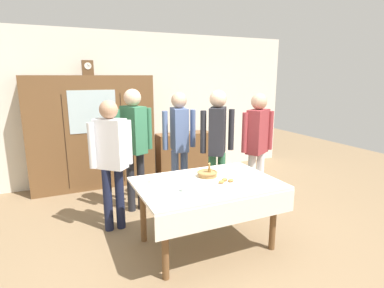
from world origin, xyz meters
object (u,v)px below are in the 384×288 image
at_px(tea_cup_mid_left, 152,181).
at_px(pastry_plate, 226,183).
at_px(tea_cup_far_right, 202,186).
at_px(person_behind_table_right, 111,153).
at_px(person_behind_table_left, 257,140).
at_px(dining_table, 208,192).
at_px(person_near_right_end, 217,139).
at_px(person_beside_shelf, 179,137).
at_px(tea_cup_front_edge, 184,189).
at_px(bookshelf_low, 184,153).
at_px(book_stack, 184,131).
at_px(spoon_center, 184,197).
at_px(spoon_back_edge, 185,178).
at_px(mantel_clock, 88,68).
at_px(person_by_cabinet, 134,138).
at_px(bread_basket, 207,174).
at_px(wall_cabinet, 93,133).

distance_m(tea_cup_mid_left, pastry_plate, 0.81).
relative_size(tea_cup_far_right, person_behind_table_right, 0.08).
distance_m(tea_cup_far_right, person_behind_table_left, 1.53).
height_order(pastry_plate, person_behind_table_right, person_behind_table_right).
bearing_deg(dining_table, tea_cup_mid_left, 155.94).
xyz_separation_m(person_near_right_end, person_beside_shelf, (-0.37, 0.48, -0.03)).
bearing_deg(tea_cup_front_edge, bookshelf_low, 67.11).
height_order(book_stack, person_behind_table_left, person_behind_table_left).
bearing_deg(spoon_center, tea_cup_front_edge, 66.58).
height_order(book_stack, person_near_right_end, person_near_right_end).
bearing_deg(bookshelf_low, person_behind_table_left, -81.04).
xyz_separation_m(book_stack, person_behind_table_right, (-1.72, -1.78, 0.14)).
relative_size(spoon_back_edge, spoon_center, 1.00).
relative_size(pastry_plate, person_near_right_end, 0.16).
height_order(mantel_clock, person_beside_shelf, mantel_clock).
xyz_separation_m(bookshelf_low, person_by_cabinet, (-1.32, -1.33, 0.67)).
distance_m(bookshelf_low, pastry_plate, 2.85).
bearing_deg(book_stack, pastry_plate, -103.58).
xyz_separation_m(person_beside_shelf, person_behind_table_left, (0.96, -0.60, -0.00)).
bearing_deg(pastry_plate, bread_basket, 103.45).
xyz_separation_m(wall_cabinet, pastry_plate, (1.07, -2.69, -0.18)).
height_order(wall_cabinet, person_behind_table_right, wall_cabinet).
bearing_deg(tea_cup_far_right, bookshelf_low, 70.63).
bearing_deg(book_stack, person_behind_table_left, -81.04).
relative_size(dining_table, person_beside_shelf, 0.92).
bearing_deg(tea_cup_far_right, dining_table, 40.90).
bearing_deg(pastry_plate, person_behind_table_left, 38.92).
xyz_separation_m(bookshelf_low, book_stack, (0.00, 0.00, 0.45)).
height_order(wall_cabinet, person_near_right_end, wall_cabinet).
bearing_deg(tea_cup_mid_left, person_near_right_end, 26.30).
bearing_deg(mantel_clock, pastry_plate, -68.28).
xyz_separation_m(person_behind_table_left, person_by_cabinet, (-1.63, 0.63, 0.05)).
height_order(book_stack, spoon_back_edge, book_stack).
xyz_separation_m(wall_cabinet, person_behind_table_left, (2.04, -1.91, 0.06)).
bearing_deg(pastry_plate, spoon_back_edge, 135.54).
xyz_separation_m(bookshelf_low, spoon_back_edge, (-1.01, -2.40, 0.37)).
height_order(dining_table, pastry_plate, pastry_plate).
relative_size(tea_cup_mid_left, person_behind_table_right, 0.08).
distance_m(tea_cup_mid_left, person_behind_table_right, 0.72).
bearing_deg(pastry_plate, tea_cup_mid_left, 153.93).
bearing_deg(dining_table, person_behind_table_right, 136.10).
distance_m(pastry_plate, person_near_right_end, 1.02).
relative_size(book_stack, bread_basket, 0.82).
relative_size(dining_table, person_near_right_end, 0.89).
distance_m(book_stack, pastry_plate, 2.82).
height_order(bread_basket, person_behind_table_right, person_behind_table_right).
xyz_separation_m(dining_table, person_beside_shelf, (0.18, 1.28, 0.37)).
bearing_deg(dining_table, mantel_clock, 109.31).
bearing_deg(pastry_plate, tea_cup_front_edge, -176.92).
bearing_deg(bookshelf_low, tea_cup_far_right, -109.37).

